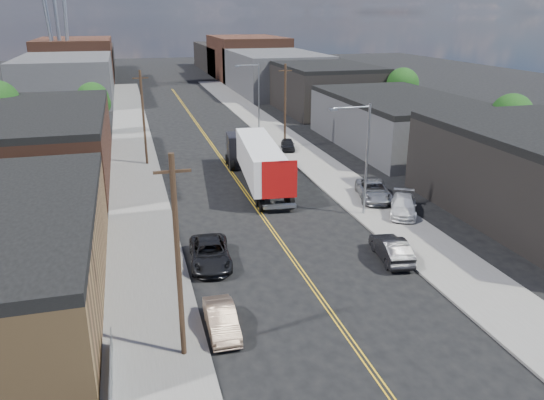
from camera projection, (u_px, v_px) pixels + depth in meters
ground at (203, 132)px, 72.88m from camera, size 260.00×260.00×0.00m
centerline at (222, 159)px, 59.25m from camera, size 0.32×120.00×0.01m
sidewalk_left at (135, 165)px, 56.86m from camera, size 5.00×140.00×0.15m
sidewalk_right at (303, 153)px, 61.60m from camera, size 5.00×140.00×0.15m
warehouse_brown at (45, 143)px, 52.75m from camera, size 12.00×26.00×6.60m
industrial_right_b at (398, 121)px, 64.63m from camera, size 14.00×24.00×6.10m
industrial_right_c at (323, 87)px, 88.01m from camera, size 14.00×22.00×7.60m
skyline_left_a at (67, 78)px, 98.36m from camera, size 16.00×30.00×8.00m
skyline_right_a at (274, 72)px, 108.35m from camera, size 16.00×30.00×8.00m
skyline_left_b at (76, 61)px, 120.75m from camera, size 16.00×26.00×10.00m
skyline_right_b at (247, 58)px, 130.73m from camera, size 16.00×26.00×10.00m
skyline_left_c at (82, 61)px, 139.43m from camera, size 16.00×40.00×7.00m
skyline_right_c at (231, 58)px, 149.41m from camera, size 16.00×40.00×7.00m
streetlight_near at (363, 151)px, 41.19m from camera, size 3.39×0.25×9.00m
streetlight_far at (256, 91)px, 73.00m from camera, size 3.39×0.25×9.00m
utility_pole_left_near at (178, 259)px, 23.68m from camera, size 1.60×0.26×10.00m
utility_pole_left_far at (144, 117)px, 55.49m from camera, size 1.60×0.26×10.00m
utility_pole_right at (285, 106)px, 62.31m from camera, size 1.60×0.26×10.00m
tree_left_far at (94, 101)px, 69.70m from camera, size 4.35×4.20×6.97m
tree_right_near at (512, 117)px, 56.95m from camera, size 4.60×4.48×7.44m
tree_right_far at (403, 86)px, 78.66m from camera, size 4.85×4.76×7.91m
semi_truck at (255, 158)px, 50.13m from camera, size 4.16×17.10×4.42m
car_left_b at (222, 320)px, 27.11m from camera, size 1.52×4.19×1.37m
car_left_c at (210, 253)px, 34.38m from camera, size 3.01×5.71×1.53m
car_right_oncoming at (391, 249)px, 35.03m from camera, size 2.30×4.95×1.57m
car_right_lot_a at (374, 190)px, 46.06m from camera, size 3.89×6.02×1.54m
car_right_lot_b at (403, 205)px, 42.62m from camera, size 4.14×5.32×1.44m
car_right_lot_c at (288, 144)px, 62.63m from camera, size 2.34×4.04×1.29m
car_ahead_truck at (268, 157)px, 57.39m from camera, size 3.04×5.78×1.55m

